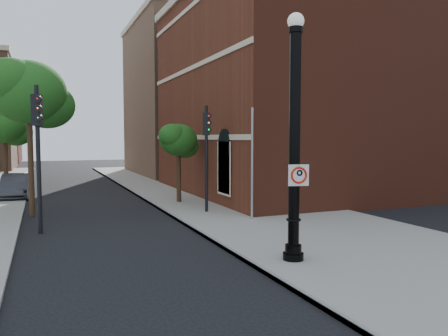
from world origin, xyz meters
name	(u,v)px	position (x,y,z in m)	size (l,w,h in m)	color
ground	(180,276)	(0.00, 0.00, 0.00)	(120.00, 120.00, 0.00)	black
sidewalk_right	(235,204)	(6.00, 10.00, 0.06)	(8.00, 60.00, 0.12)	gray
curb_edge	(160,209)	(2.05, 10.00, 0.07)	(0.10, 60.00, 0.14)	gray
brick_wall_building	(346,97)	(16.00, 14.00, 6.26)	(22.30, 16.30, 12.50)	maroon
bg_building_tan_b	(245,103)	(16.00, 30.00, 7.00)	(22.00, 14.00, 14.00)	#956D51
lamppost	(294,150)	(3.19, -0.16, 3.14)	(0.57, 0.57, 6.80)	black
no_parking_sign	(299,175)	(3.23, -0.33, 2.48)	(0.57, 0.15, 0.58)	white
parked_car	(17,186)	(-4.54, 17.28, 0.71)	(1.50, 4.30, 1.42)	#2F2F34
traffic_signal_left	(38,134)	(-3.25, 6.69, 3.61)	(0.41, 0.47, 5.35)	black
traffic_signal_right	(207,141)	(3.73, 8.14, 3.31)	(0.39, 0.43, 4.91)	black
utility_pole	(252,165)	(4.80, 5.67, 2.35)	(0.09, 0.09, 4.70)	#999999
street_tree_a	(30,94)	(-3.56, 10.59, 5.39)	(3.78, 3.42, 6.81)	black
street_tree_b	(5,126)	(-5.07, 18.08, 4.13)	(2.90, 2.62, 5.23)	black
street_tree_c	(179,141)	(3.48, 11.63, 3.30)	(2.33, 2.10, 4.20)	black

